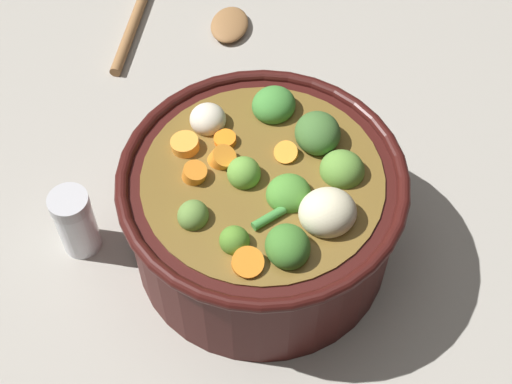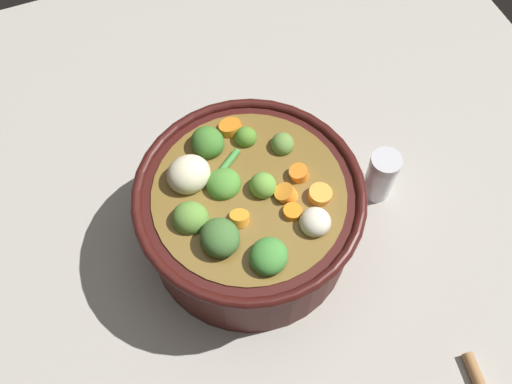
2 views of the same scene
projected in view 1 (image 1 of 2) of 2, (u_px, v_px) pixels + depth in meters
The scene contains 4 objects.
ground_plane at pixel (264, 246), 0.79m from camera, with size 1.10×1.10×0.00m, color #9E998E.
cooking_pot at pixel (265, 210), 0.73m from camera, with size 0.27×0.27×0.15m.
wooden_spoon at pixel (189, 20), 0.98m from camera, with size 0.17×0.21×0.02m.
salt_shaker at pixel (78, 220), 0.76m from camera, with size 0.04×0.04×0.08m.
Camera 1 is at (0.00, 0.41, 0.68)m, focal length 52.76 mm.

